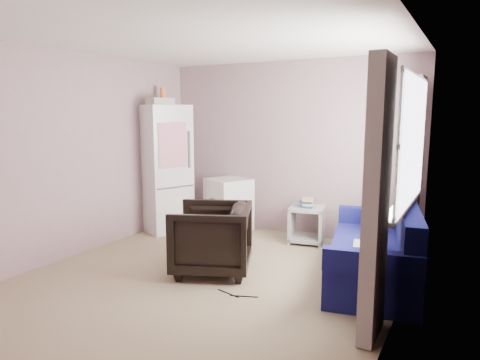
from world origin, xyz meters
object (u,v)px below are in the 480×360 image
(armchair, at_px, (211,235))
(sofa, at_px, (378,253))
(washing_machine, at_px, (229,203))
(side_table, at_px, (307,222))
(fridge, at_px, (164,168))

(armchair, relative_size, sofa, 0.42)
(sofa, bearing_deg, washing_machine, 146.82)
(washing_machine, bearing_deg, side_table, 23.17)
(washing_machine, height_order, sofa, sofa)
(washing_machine, distance_m, side_table, 1.27)
(washing_machine, distance_m, sofa, 2.58)
(washing_machine, relative_size, sofa, 0.39)
(armchair, bearing_deg, washing_machine, -179.18)
(armchair, distance_m, fridge, 2.02)
(side_table, relative_size, sofa, 0.31)
(armchair, height_order, washing_machine, armchair)
(side_table, bearing_deg, sofa, -39.38)
(fridge, xyz_separation_m, side_table, (2.13, 0.41, -0.66))
(armchair, distance_m, side_table, 1.65)
(washing_machine, xyz_separation_m, side_table, (1.26, -0.03, -0.12))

